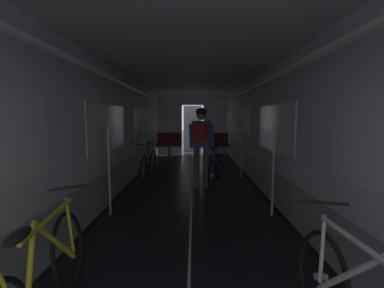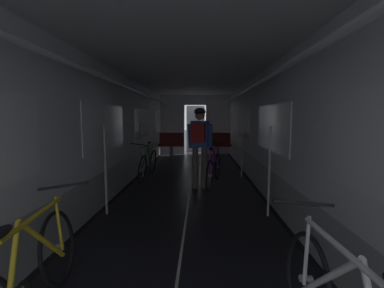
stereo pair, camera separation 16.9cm
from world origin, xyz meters
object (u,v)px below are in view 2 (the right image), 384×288
object	(u,v)px
bench_seat_far_left	(171,142)
bench_seat_far_right	(218,143)
bicycle_green	(148,164)
person_cyclist_aisle	(200,139)
bicycle_yellow	(28,276)
bicycle_purple_in_aisle	(214,169)

from	to	relation	value
bench_seat_far_left	bench_seat_far_right	bearing A→B (deg)	0.00
bicycle_green	person_cyclist_aisle	bearing A→B (deg)	-33.92
bench_seat_far_right	bicycle_green	distance (m)	4.10
bicycle_green	bicycle_yellow	xyz separation A→B (m)	(0.06, -4.60, -0.00)
bench_seat_far_left	bicycle_purple_in_aisle	xyz separation A→B (m)	(1.42, -4.18, -0.18)
bicycle_yellow	bicycle_purple_in_aisle	bearing A→B (deg)	68.72
bench_seat_far_right	bicycle_yellow	world-z (taller)	same
bench_seat_far_left	person_cyclist_aisle	xyz separation A→B (m)	(1.10, -4.45, 0.50)
bench_seat_far_left	bicycle_yellow	bearing A→B (deg)	-90.93
bench_seat_far_right	bicycle_yellow	xyz separation A→B (m)	(-1.93, -8.18, -0.19)
bench_seat_far_right	bicycle_purple_in_aisle	size ratio (longest dim) A/B	0.59
bench_seat_far_left	bench_seat_far_right	world-z (taller)	same
bicycle_yellow	bench_seat_far_right	bearing A→B (deg)	76.71
bench_seat_far_left	bicycle_yellow	xyz separation A→B (m)	(-0.13, -8.18, -0.19)
bicycle_green	bicycle_purple_in_aisle	world-z (taller)	bicycle_green
bicycle_yellow	person_cyclist_aisle	world-z (taller)	person_cyclist_aisle
bench_seat_far_right	bench_seat_far_left	bearing A→B (deg)	180.00
bench_seat_far_right	person_cyclist_aisle	world-z (taller)	person_cyclist_aisle
bench_seat_far_right	bicycle_green	world-z (taller)	bench_seat_far_right
bicycle_green	bicycle_purple_in_aisle	distance (m)	1.72
bench_seat_far_left	person_cyclist_aisle	bearing A→B (deg)	-76.09
bicycle_yellow	bicycle_green	bearing A→B (deg)	90.71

